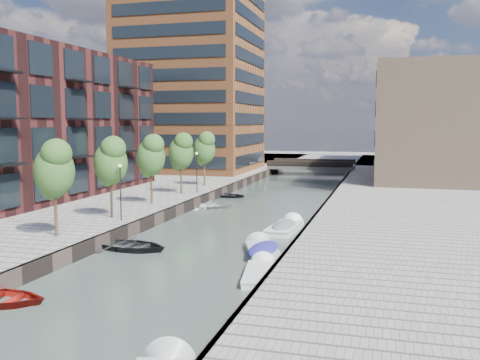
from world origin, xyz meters
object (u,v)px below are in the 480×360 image
at_px(bridge, 312,166).
at_px(motorboat_2, 261,273).
at_px(car, 389,171).
at_px(tree_5, 181,151).
at_px(motorboat_3, 262,251).
at_px(tree_3, 111,160).
at_px(sloop_3, 210,208).
at_px(tree_6, 204,147).
at_px(tree_2, 54,168).
at_px(tree_4, 151,155).
at_px(motorboat_4, 286,227).
at_px(sloop_4, 227,197).
at_px(sloop_1, 131,250).

xyz_separation_m(bridge, motorboat_2, (5.06, -55.59, -1.30)).
height_order(motorboat_2, car, car).
distance_m(bridge, tree_5, 34.30).
bearing_deg(car, motorboat_3, -96.76).
distance_m(tree_3, sloop_3, 13.60).
bearing_deg(tree_6, tree_2, -90.00).
relative_size(tree_4, motorboat_2, 1.25).
bearing_deg(tree_6, car, 40.52).
distance_m(bridge, motorboat_3, 51.40).
bearing_deg(motorboat_4, motorboat_2, -85.50).
relative_size(bridge, sloop_4, 3.22).
relative_size(bridge, tree_4, 2.18).
distance_m(motorboat_2, motorboat_3, 4.47).
relative_size(bridge, motorboat_3, 2.38).
height_order(tree_3, motorboat_4, tree_3).
height_order(tree_6, motorboat_2, tree_6).
bearing_deg(motorboat_3, tree_6, 116.58).
xyz_separation_m(tree_6, motorboat_2, (13.56, -29.59, -5.22)).
bearing_deg(motorboat_2, sloop_3, 115.60).
height_order(tree_4, tree_6, same).
height_order(sloop_4, motorboat_4, motorboat_4).
distance_m(tree_2, motorboat_3, 13.89).
bearing_deg(motorboat_3, sloop_4, 111.78).
relative_size(sloop_1, motorboat_3, 0.91).
height_order(tree_6, sloop_4, tree_6).
height_order(tree_3, tree_6, same).
bearing_deg(sloop_1, tree_6, 15.37).
bearing_deg(sloop_3, tree_6, 9.34).
distance_m(bridge, tree_6, 27.63).
relative_size(tree_4, motorboat_4, 1.11).
bearing_deg(bridge, tree_4, -102.00).
bearing_deg(tree_4, car, 57.23).
distance_m(tree_2, tree_6, 28.00).
xyz_separation_m(tree_4, motorboat_2, (13.56, -15.59, -5.22)).
distance_m(tree_6, motorboat_2, 32.96).
bearing_deg(tree_3, car, 62.28).
relative_size(tree_3, sloop_4, 1.48).
bearing_deg(tree_2, bridge, 81.05).
bearing_deg(tree_2, tree_5, 90.00).
height_order(sloop_1, sloop_3, sloop_1).
bearing_deg(sloop_4, car, -39.07).
xyz_separation_m(tree_3, sloop_3, (3.72, 11.96, -5.31)).
distance_m(tree_5, sloop_4, 8.32).
relative_size(tree_6, sloop_3, 1.43).
xyz_separation_m(bridge, tree_5, (-8.50, -33.00, 3.92)).
xyz_separation_m(tree_5, motorboat_3, (12.62, -18.22, -5.10)).
bearing_deg(tree_3, sloop_1, -51.25).
xyz_separation_m(motorboat_3, car, (7.40, 42.33, 1.39)).
bearing_deg(tree_2, tree_3, 90.00).
bearing_deg(sloop_3, tree_3, 149.75).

